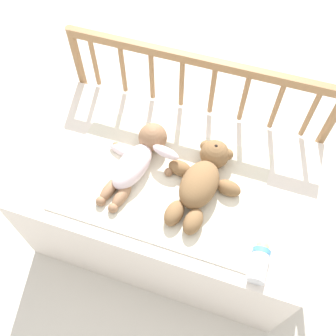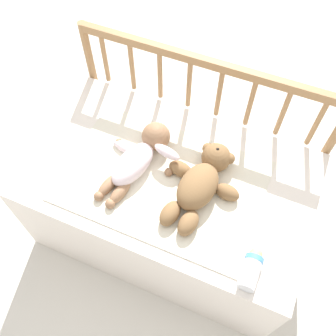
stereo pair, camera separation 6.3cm
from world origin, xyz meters
name	(u,v)px [view 1 (the left image)]	position (x,y,z in m)	size (l,w,h in m)	color
ground_plane	(169,224)	(0.00, 0.00, 0.00)	(12.00, 12.00, 0.00)	silver
crib_mattress	(169,202)	(0.00, 0.00, 0.25)	(1.15, 0.69, 0.49)	white
crib_rail	(196,98)	(0.00, 0.37, 0.55)	(1.15, 0.04, 0.78)	#997047
blanket	(164,181)	(-0.01, -0.04, 0.50)	(0.77, 0.52, 0.01)	silver
teddy_bear	(202,179)	(0.14, -0.01, 0.54)	(0.31, 0.41, 0.12)	olive
baby	(138,159)	(-0.13, 0.00, 0.54)	(0.31, 0.41, 0.12)	white
baby_bottle	(260,261)	(0.41, -0.25, 0.52)	(0.06, 0.15, 0.06)	white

